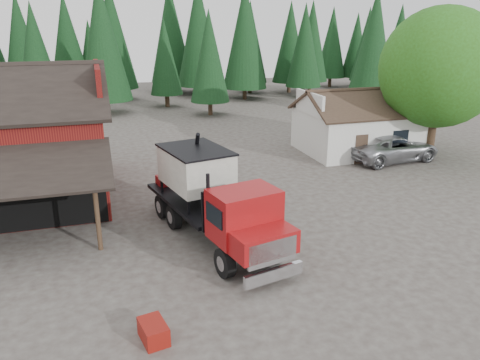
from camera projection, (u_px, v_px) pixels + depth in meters
name	position (u px, v px, depth m)	size (l,w,h in m)	color
ground	(242.00, 253.00, 19.38)	(120.00, 120.00, 0.00)	#413833
farmhouse	(358.00, 129.00, 34.25)	(8.60, 6.42, 4.65)	silver
deciduous_tree	(440.00, 72.00, 31.28)	(8.00, 8.00, 10.20)	#382619
conifer_backdrop	(140.00, 100.00, 57.38)	(76.00, 16.00, 16.00)	black
near_pine_b	(209.00, 56.00, 46.32)	(3.96, 3.96, 10.40)	#382619
near_pine_c	(374.00, 45.00, 46.86)	(4.84, 4.84, 12.40)	#382619
near_pine_d	(102.00, 40.00, 46.65)	(5.28, 5.28, 13.40)	#382619
feed_truck	(213.00, 196.00, 20.09)	(4.56, 9.89, 4.32)	black
silver_car	(393.00, 148.00, 32.06)	(3.01, 6.53, 1.82)	#9EA0A5
equip_box	(153.00, 332.00, 14.00)	(0.70, 1.10, 0.60)	maroon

